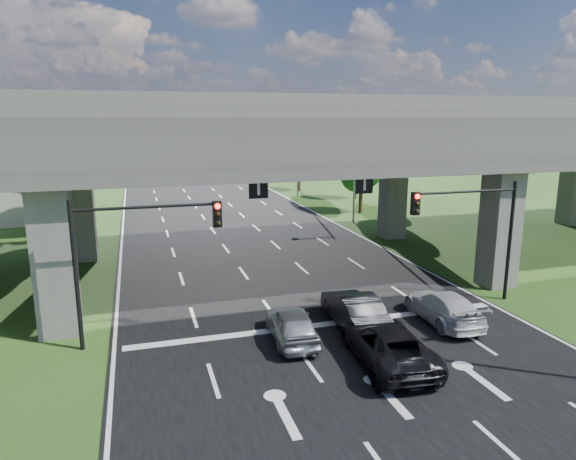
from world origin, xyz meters
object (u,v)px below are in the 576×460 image
car_white (443,307)px  car_trailing (387,344)px  signal_right (475,221)px  streetlight_far (351,155)px  signal_left (133,244)px  streetlight_beyond (294,145)px  car_dark (354,310)px  car_silver (292,324)px

car_white → car_trailing: bearing=36.9°
car_white → signal_right: bearing=-144.2°
streetlight_far → car_white: bearing=-102.5°
signal_left → streetlight_beyond: size_ratio=0.60×
car_trailing → signal_left: bearing=-21.4°
car_dark → car_trailing: (-0.19, -3.51, -0.04)m
signal_right → car_dark: (-6.61, -1.00, -3.38)m
car_trailing → car_silver: bearing=-40.0°
signal_right → car_white: signal_right is taller
signal_right → streetlight_beyond: size_ratio=0.60×
car_white → car_trailing: car_trailing is taller
signal_left → car_dark: signal_left is taller
car_dark → car_trailing: bearing=90.5°
signal_left → car_white: size_ratio=1.26×
car_white → car_trailing: (-4.26, -2.87, 0.05)m
signal_right → car_silver: bearing=-170.4°
car_dark → car_white: car_dark is taller
signal_left → streetlight_far: bearing=48.2°
streetlight_beyond → car_silver: (-11.90, -37.68, -5.11)m
signal_right → car_white: (-2.54, -1.64, -3.47)m
signal_right → signal_left: 15.65m
signal_right → car_trailing: 8.84m
streetlight_far → streetlight_beyond: bearing=90.0°
signal_left → car_silver: 7.13m
car_white → car_dark: bearing=-6.0°
streetlight_far → streetlight_beyond: (0.00, 16.00, 0.00)m
signal_left → car_white: (13.11, -1.64, -3.47)m
streetlight_beyond → car_silver: 39.84m
car_white → signal_left: bearing=-4.2°
streetlight_far → car_silver: streetlight_far is taller
streetlight_far → signal_left: bearing=-131.8°
car_dark → car_white: size_ratio=1.00×
streetlight_beyond → streetlight_far: bearing=-90.0°
signal_left → streetlight_beyond: bearing=63.6°
streetlight_beyond → car_trailing: size_ratio=1.88×
signal_right → streetlight_far: size_ratio=0.60×
car_silver → car_trailing: size_ratio=0.78×
signal_right → signal_left: (-15.65, 0.00, 0.00)m
car_silver → signal_right: bearing=-165.7°
car_silver → car_trailing: bearing=139.1°
signal_left → car_silver: signal_left is taller
streetlight_far → car_trailing: size_ratio=1.88×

